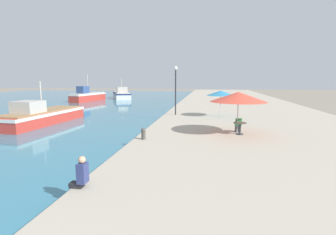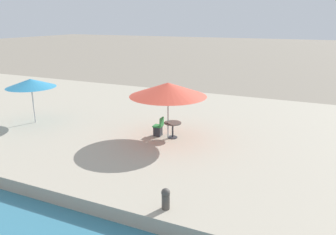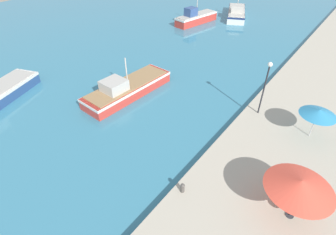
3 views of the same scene
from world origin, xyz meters
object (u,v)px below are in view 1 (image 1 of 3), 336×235
(cafe_umbrella_pink, at_px, (238,97))
(lamppost, at_px, (176,82))
(person_at_quay, at_px, (81,174))
(fishing_boat_distant, at_px, (121,94))
(mooring_bollard, at_px, (143,133))
(cafe_umbrella_white, at_px, (221,93))
(cafe_table, at_px, (240,126))
(cafe_chair_left, at_px, (238,127))
(fishing_boat_far, at_px, (88,96))
(fishing_boat_mid, at_px, (41,115))

(cafe_umbrella_pink, xyz_separation_m, lamppost, (-4.89, 7.99, 0.79))
(cafe_umbrella_pink, relative_size, person_at_quay, 3.39)
(fishing_boat_distant, height_order, lamppost, lamppost)
(mooring_bollard, bearing_deg, cafe_umbrella_white, 64.61)
(cafe_umbrella_pink, distance_m, cafe_umbrella_white, 7.51)
(cafe_umbrella_pink, height_order, cafe_table, cafe_umbrella_pink)
(cafe_umbrella_white, height_order, cafe_table, cafe_umbrella_white)
(person_at_quay, bearing_deg, cafe_chair_left, 59.06)
(fishing_boat_far, distance_m, cafe_umbrella_white, 29.02)
(fishing_boat_far, bearing_deg, mooring_bollard, -48.95)
(fishing_boat_mid, bearing_deg, cafe_umbrella_white, 15.90)
(fishing_boat_far, xyz_separation_m, cafe_umbrella_pink, (22.65, -26.42, 1.88))
(fishing_boat_mid, relative_size, mooring_bollard, 14.18)
(fishing_boat_distant, height_order, cafe_table, fishing_boat_distant)
(cafe_chair_left, xyz_separation_m, mooring_bollard, (-5.52, -2.93, 0.02))
(cafe_umbrella_white, height_order, cafe_chair_left, cafe_umbrella_white)
(cafe_umbrella_pink, relative_size, lamppost, 0.76)
(cafe_umbrella_pink, xyz_separation_m, cafe_chair_left, (0.11, 0.55, -1.98))
(cafe_chair_left, bearing_deg, cafe_umbrella_pink, -104.11)
(fishing_boat_far, height_order, person_at_quay, fishing_boat_far)
(cafe_table, xyz_separation_m, lamppost, (-5.04, 8.17, 2.56))
(fishing_boat_mid, bearing_deg, lamppost, 22.71)
(person_at_quay, distance_m, mooring_bollard, 6.79)
(cafe_umbrella_pink, xyz_separation_m, cafe_table, (0.15, -0.17, -1.77))
(mooring_bollard, relative_size, lamppost, 0.14)
(fishing_boat_distant, bearing_deg, cafe_umbrella_pink, -84.72)
(cafe_chair_left, bearing_deg, lamppost, 121.10)
(cafe_umbrella_white, height_order, mooring_bollard, cafe_umbrella_white)
(cafe_umbrella_white, relative_size, cafe_table, 3.15)
(fishing_boat_far, xyz_separation_m, person_at_quay, (16.94, -35.58, 0.03))
(fishing_boat_mid, height_order, cafe_umbrella_white, fishing_boat_mid)
(lamppost, bearing_deg, cafe_umbrella_white, -7.09)
(cafe_chair_left, height_order, lamppost, lamppost)
(cafe_chair_left, xyz_separation_m, person_at_quay, (-5.82, -9.71, 0.13))
(cafe_umbrella_pink, distance_m, cafe_table, 1.79)
(person_at_quay, bearing_deg, fishing_boat_distant, 107.21)
(fishing_boat_mid, bearing_deg, person_at_quay, -48.36)
(fishing_boat_far, distance_m, lamppost, 25.73)
(cafe_chair_left, relative_size, person_at_quay, 0.89)
(lamppost, bearing_deg, fishing_boat_mid, -160.50)
(fishing_boat_distant, distance_m, cafe_chair_left, 38.04)
(fishing_boat_far, xyz_separation_m, fishing_boat_distant, (3.73, 7.07, -0.11))
(cafe_table, bearing_deg, cafe_chair_left, 92.79)
(fishing_boat_distant, xyz_separation_m, lamppost, (14.03, -25.50, 2.78))
(cafe_chair_left, bearing_deg, fishing_boat_far, 128.55)
(cafe_table, distance_m, lamppost, 9.93)
(fishing_boat_far, distance_m, cafe_umbrella_pink, 34.85)
(person_at_quay, bearing_deg, fishing_boat_mid, 128.43)
(cafe_umbrella_pink, distance_m, person_at_quay, 10.96)
(fishing_boat_distant, xyz_separation_m, cafe_chair_left, (19.03, -32.94, 0.01))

